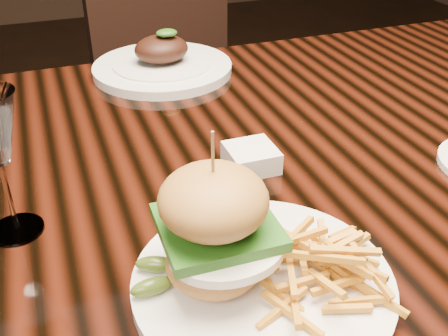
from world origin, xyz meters
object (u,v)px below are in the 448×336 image
object	(u,v)px
burger_plate	(254,254)
chair_far	(175,68)
dining_table	(215,200)
far_dish	(162,64)

from	to	relation	value
burger_plate	chair_far	distance (m)	1.20
dining_table	far_dish	bearing A→B (deg)	88.14
dining_table	burger_plate	xyz separation A→B (m)	(-0.05, -0.26, 0.12)
dining_table	burger_plate	distance (m)	0.30
burger_plate	chair_far	size ratio (longest dim) A/B	0.28
chair_far	far_dish	bearing A→B (deg)	-113.41
chair_far	dining_table	bearing A→B (deg)	-107.61
far_dish	dining_table	bearing A→B (deg)	-91.86
burger_plate	chair_far	bearing A→B (deg)	91.73
burger_plate	chair_far	xyz separation A→B (m)	(0.23, 1.15, -0.26)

